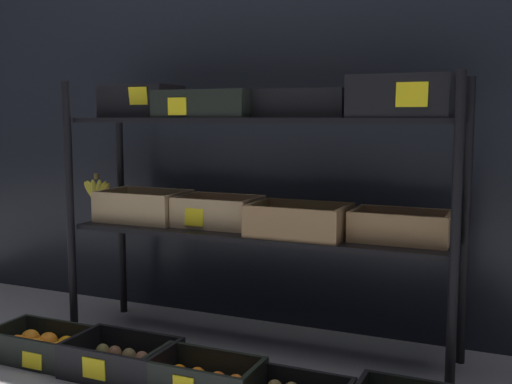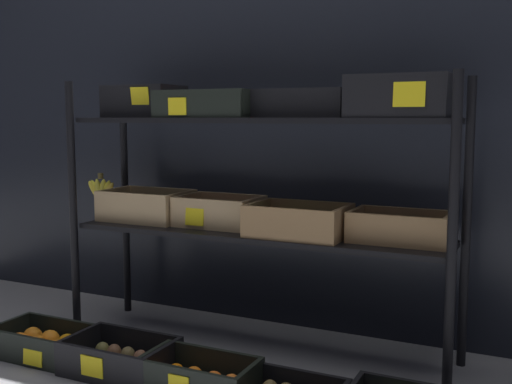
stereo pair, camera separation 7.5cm
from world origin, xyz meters
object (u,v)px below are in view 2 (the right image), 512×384
display_rack (252,172)px  crate_ground_tangerine (200,380)px  crate_ground_kiwi (120,360)px  crate_ground_orange (44,344)px

display_rack → crate_ground_tangerine: (0.03, -0.45, -0.64)m
display_rack → crate_ground_kiwi: size_ratio=4.32×
display_rack → crate_ground_kiwi: display_rack is taller
crate_ground_kiwi → crate_ground_tangerine: (0.34, -0.02, -0.00)m
crate_ground_kiwi → crate_ground_tangerine: bearing=-3.7°
display_rack → crate_ground_kiwi: 0.83m
crate_ground_tangerine → crate_ground_kiwi: bearing=176.3°
crate_ground_orange → crate_ground_tangerine: (0.70, -0.03, -0.00)m
crate_ground_kiwi → display_rack: bearing=54.2°
display_rack → crate_ground_kiwi: bearing=-125.8°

